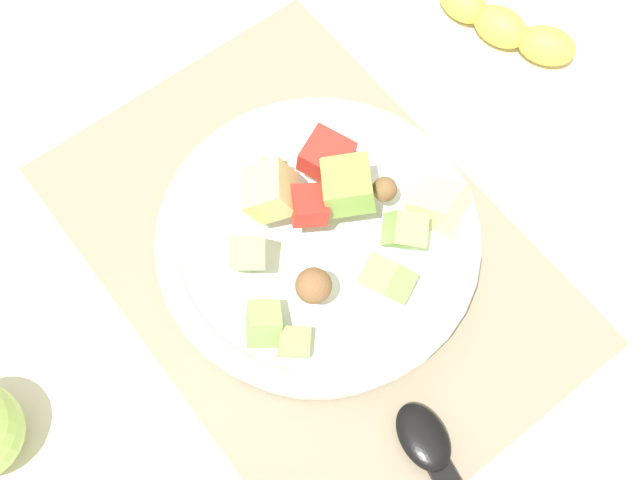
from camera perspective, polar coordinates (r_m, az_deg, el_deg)
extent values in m
plane|color=silver|center=(0.72, -0.68, -0.91)|extent=(2.40, 2.40, 0.00)
cube|color=gray|center=(0.72, -0.68, -0.81)|extent=(0.45, 0.31, 0.01)
cylinder|color=white|center=(0.69, 0.00, -0.49)|extent=(0.24, 0.24, 0.05)
torus|color=white|center=(0.67, 0.00, 0.34)|extent=(0.26, 0.26, 0.02)
cube|color=#E5D684|center=(0.64, -3.42, 3.31)|extent=(0.05, 0.06, 0.04)
cube|color=#A3CC6B|center=(0.63, 4.63, -2.60)|extent=(0.04, 0.04, 0.05)
cube|color=red|center=(0.64, -0.64, 2.47)|extent=(0.04, 0.04, 0.03)
cube|color=#A3CC6B|center=(0.64, 5.72, 0.67)|extent=(0.05, 0.04, 0.05)
cube|color=#A3CC6B|center=(0.63, -5.12, -0.72)|extent=(0.05, 0.04, 0.04)
cube|color=red|center=(0.65, 0.45, 5.68)|extent=(0.05, 0.05, 0.03)
cube|color=beige|center=(0.68, 8.07, 2.26)|extent=(0.06, 0.05, 0.05)
sphere|color=brown|center=(0.65, 4.39, 3.45)|extent=(0.03, 0.03, 0.03)
cube|color=#9EC656|center=(0.63, -1.78, -6.92)|extent=(0.03, 0.03, 0.02)
sphere|color=brown|center=(0.61, -0.44, -3.11)|extent=(0.04, 0.05, 0.04)
cube|color=#8CB74C|center=(0.64, 1.90, 3.72)|extent=(0.06, 0.05, 0.04)
cube|color=#93C160|center=(0.63, -3.86, -5.67)|extent=(0.04, 0.04, 0.04)
cube|color=#93C160|center=(0.66, -3.03, 4.92)|extent=(0.03, 0.03, 0.03)
ellipsoid|color=black|center=(0.66, 6.98, -13.08)|extent=(0.06, 0.05, 0.01)
ellipsoid|color=yellow|center=(0.85, 9.59, 15.68)|extent=(0.06, 0.04, 0.04)
ellipsoid|color=yellow|center=(0.84, 12.11, 13.91)|extent=(0.06, 0.05, 0.04)
ellipsoid|color=yellow|center=(0.83, 15.06, 12.56)|extent=(0.07, 0.06, 0.04)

